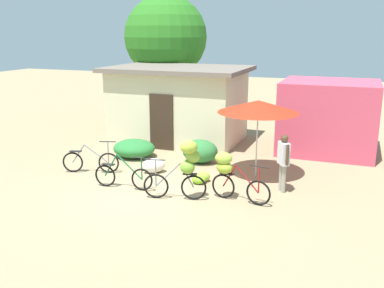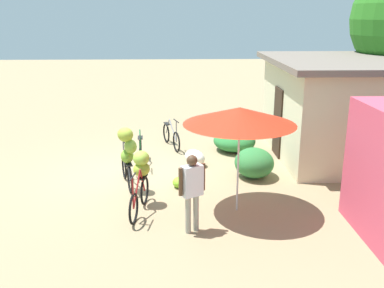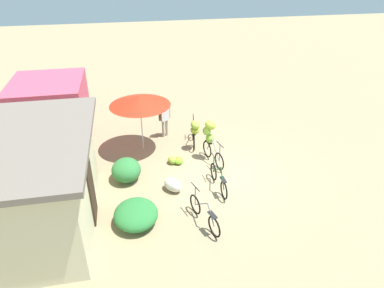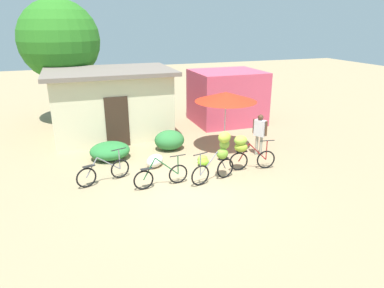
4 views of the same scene
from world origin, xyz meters
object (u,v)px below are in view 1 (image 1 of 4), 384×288
object	(u,v)px
tree_behind_building	(166,37)
market_umbrella	(258,106)
bicycle_leftmost	(91,161)
bicycle_near_pile	(123,176)
shop_pink	(328,117)
building_low	(178,103)
person_vendor	(283,157)
produce_sack	(154,166)
banana_pile_on_ground	(201,178)
bicycle_by_shop	(229,171)
bicycle_center_loaded	(185,164)

from	to	relation	value
tree_behind_building	market_umbrella	bearing A→B (deg)	-47.64
bicycle_leftmost	bicycle_near_pile	bearing A→B (deg)	-27.83
shop_pink	building_low	bearing A→B (deg)	-176.74
bicycle_leftmost	person_vendor	xyz separation A→B (m)	(5.65, 0.46, 0.60)
market_umbrella	produce_sack	world-z (taller)	market_umbrella
market_umbrella	bicycle_leftmost	size ratio (longest dim) A/B	1.39
tree_behind_building	banana_pile_on_ground	world-z (taller)	tree_behind_building
building_low	person_vendor	distance (m)	6.40
shop_pink	banana_pile_on_ground	distance (m)	5.69
bicycle_leftmost	bicycle_near_pile	xyz separation A→B (m)	(1.60, -0.84, -0.00)
building_low	bicycle_leftmost	distance (m)	4.92
produce_sack	bicycle_leftmost	bearing A→B (deg)	-159.27
tree_behind_building	bicycle_by_shop	bearing A→B (deg)	-56.66
bicycle_leftmost	building_low	bearing A→B (deg)	79.25
bicycle_by_shop	person_vendor	world-z (taller)	person_vendor
produce_sack	person_vendor	world-z (taller)	person_vendor
building_low	produce_sack	bearing A→B (deg)	-77.90
building_low	tree_behind_building	distance (m)	4.20
tree_behind_building	person_vendor	distance (m)	10.16
bicycle_center_loaded	produce_sack	size ratio (longest dim) A/B	2.26
bicycle_center_loaded	person_vendor	size ratio (longest dim) A/B	1.01
bicycle_leftmost	person_vendor	distance (m)	5.70
shop_pink	bicycle_by_shop	xyz separation A→B (m)	(-1.94, -5.64, -0.48)
person_vendor	bicycle_near_pile	bearing A→B (deg)	-162.20
building_low	shop_pink	xyz separation A→B (m)	(5.54, 0.32, -0.19)
bicycle_near_pile	banana_pile_on_ground	bearing A→B (deg)	33.43
banana_pile_on_ground	produce_sack	xyz separation A→B (m)	(-1.64, 0.32, 0.09)
bicycle_near_pile	person_vendor	xyz separation A→B (m)	(4.05, 1.30, 0.60)
market_umbrella	bicycle_by_shop	bearing A→B (deg)	-96.05
bicycle_center_loaded	produce_sack	xyz separation A→B (m)	(-1.70, 1.66, -0.71)
building_low	bicycle_leftmost	size ratio (longest dim) A/B	3.13
shop_pink	bicycle_by_shop	bearing A→B (deg)	-108.97
person_vendor	building_low	bearing A→B (deg)	138.14
banana_pile_on_ground	bicycle_near_pile	bearing A→B (deg)	-146.57
market_umbrella	person_vendor	bearing A→B (deg)	-46.78
bicycle_near_pile	market_umbrella	bearing A→B (deg)	36.40
person_vendor	bicycle_leftmost	bearing A→B (deg)	-175.38
shop_pink	person_vendor	bearing A→B (deg)	-99.71
bicycle_near_pile	tree_behind_building	bearing A→B (deg)	106.55
market_umbrella	bicycle_near_pile	distance (m)	4.24
shop_pink	bicycle_center_loaded	distance (m)	6.72
bicycle_center_loaded	bicycle_leftmost	bearing A→B (deg)	164.01
market_umbrella	banana_pile_on_ground	size ratio (longest dim) A/B	3.86
tree_behind_building	banana_pile_on_ground	distance (m)	9.26
produce_sack	bicycle_center_loaded	bearing A→B (deg)	-44.34
banana_pile_on_ground	produce_sack	size ratio (longest dim) A/B	0.86
market_umbrella	banana_pile_on_ground	bearing A→B (deg)	-139.85
shop_pink	person_vendor	size ratio (longest dim) A/B	2.05
building_low	bicycle_near_pile	size ratio (longest dim) A/B	3.05
bicycle_near_pile	person_vendor	world-z (taller)	person_vendor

